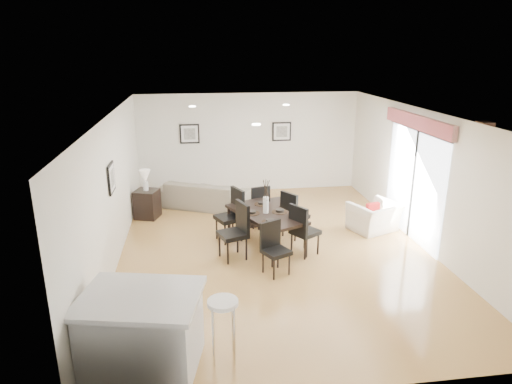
{
  "coord_description": "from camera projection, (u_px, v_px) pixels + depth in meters",
  "views": [
    {
      "loc": [
        -1.51,
        -8.21,
        3.85
      ],
      "look_at": [
        -0.31,
        0.4,
        1.09
      ],
      "focal_mm": 32.0,
      "sensor_mm": 36.0,
      "label": 1
    }
  ],
  "objects": [
    {
      "name": "ground",
      "position": [
        274.0,
        249.0,
        9.11
      ],
      "size": [
        8.0,
        8.0,
        0.0
      ],
      "primitive_type": "plane",
      "color": "tan",
      "rests_on": "ground"
    },
    {
      "name": "wall_back",
      "position": [
        249.0,
        143.0,
        12.48
      ],
      "size": [
        6.0,
        0.04,
        2.7
      ],
      "primitive_type": "cube",
      "color": "white",
      "rests_on": "ground"
    },
    {
      "name": "wall_front",
      "position": [
        340.0,
        289.0,
        4.93
      ],
      "size": [
        6.0,
        0.04,
        2.7
      ],
      "primitive_type": "cube",
      "color": "white",
      "rests_on": "ground"
    },
    {
      "name": "wall_left",
      "position": [
        113.0,
        191.0,
        8.31
      ],
      "size": [
        0.04,
        8.0,
        2.7
      ],
      "primitive_type": "cube",
      "color": "white",
      "rests_on": "ground"
    },
    {
      "name": "wall_right",
      "position": [
        423.0,
        178.0,
        9.1
      ],
      "size": [
        0.04,
        8.0,
        2.7
      ],
      "primitive_type": "cube",
      "color": "white",
      "rests_on": "ground"
    },
    {
      "name": "ceiling",
      "position": [
        276.0,
        113.0,
        8.3
      ],
      "size": [
        6.0,
        8.0,
        0.02
      ],
      "primitive_type": "cube",
      "color": "white",
      "rests_on": "wall_back"
    },
    {
      "name": "sofa",
      "position": [
        203.0,
        194.0,
        11.44
      ],
      "size": [
        2.46,
        1.76,
        0.67
      ],
      "primitive_type": "imported",
      "rotation": [
        0.0,
        0.0,
        2.72
      ],
      "color": "gray",
      "rests_on": "ground"
    },
    {
      "name": "armchair",
      "position": [
        374.0,
        217.0,
        9.95
      ],
      "size": [
        1.22,
        1.15,
        0.63
      ],
      "primitive_type": "imported",
      "rotation": [
        0.0,
        0.0,
        3.53
      ],
      "color": "white",
      "rests_on": "ground"
    },
    {
      "name": "courtyard_plant_b",
      "position": [
        506.0,
        205.0,
        10.59
      ],
      "size": [
        0.51,
        0.51,
        0.71
      ],
      "primitive_type": "imported",
      "rotation": [
        0.0,
        0.0,
        0.34
      ],
      "color": "#395524",
      "rests_on": "ground"
    },
    {
      "name": "dining_table",
      "position": [
        266.0,
        216.0,
        9.03
      ],
      "size": [
        1.53,
        1.96,
        0.73
      ],
      "rotation": [
        0.0,
        0.0,
        0.43
      ],
      "color": "black",
      "rests_on": "ground"
    },
    {
      "name": "dining_chair_wnear",
      "position": [
        237.0,
        228.0,
        8.58
      ],
      "size": [
        0.63,
        0.63,
        1.09
      ],
      "rotation": [
        0.0,
        0.0,
        -1.22
      ],
      "color": "black",
      "rests_on": "ground"
    },
    {
      "name": "dining_chair_wfar",
      "position": [
        233.0,
        212.0,
        9.41
      ],
      "size": [
        0.64,
        0.64,
        1.09
      ],
      "rotation": [
        0.0,
        0.0,
        -1.16
      ],
      "color": "black",
      "rests_on": "ground"
    },
    {
      "name": "dining_chair_enear",
      "position": [
        302.0,
        228.0,
        8.68
      ],
      "size": [
        0.64,
        0.64,
        1.03
      ],
      "rotation": [
        0.0,
        0.0,
        2.13
      ],
      "color": "black",
      "rests_on": "ground"
    },
    {
      "name": "dining_chair_efar",
      "position": [
        292.0,
        212.0,
        9.51
      ],
      "size": [
        0.63,
        0.63,
        1.01
      ],
      "rotation": [
        0.0,
        0.0,
        2.16
      ],
      "color": "black",
      "rests_on": "ground"
    },
    {
      "name": "dining_chair_head",
      "position": [
        274.0,
        245.0,
        8.03
      ],
      "size": [
        0.57,
        0.57,
        0.94
      ],
      "rotation": [
        0.0,
        0.0,
        0.45
      ],
      "color": "black",
      "rests_on": "ground"
    },
    {
      "name": "dining_chair_foot",
      "position": [
        259.0,
        204.0,
        10.09
      ],
      "size": [
        0.53,
        0.53,
        0.97
      ],
      "rotation": [
        0.0,
        0.0,
        3.39
      ],
      "color": "black",
      "rests_on": "ground"
    },
    {
      "name": "vase",
      "position": [
        266.0,
        199.0,
        8.92
      ],
      "size": [
        0.88,
        1.35,
        0.68
      ],
      "color": "white",
      "rests_on": "dining_table"
    },
    {
      "name": "coffee_table",
      "position": [
        266.0,
        212.0,
        10.57
      ],
      "size": [
        1.19,
        0.91,
        0.42
      ],
      "primitive_type": "cube",
      "rotation": [
        0.0,
        0.0,
        0.29
      ],
      "color": "black",
      "rests_on": "ground"
    },
    {
      "name": "side_table",
      "position": [
        147.0,
        204.0,
        10.71
      ],
      "size": [
        0.64,
        0.64,
        0.67
      ],
      "primitive_type": "cube",
      "rotation": [
        0.0,
        0.0,
        -0.32
      ],
      "color": "black",
      "rests_on": "ground"
    },
    {
      "name": "table_lamp",
      "position": [
        145.0,
        177.0,
        10.52
      ],
      "size": [
        0.26,
        0.26,
        0.49
      ],
      "color": "white",
      "rests_on": "side_table"
    },
    {
      "name": "cushion",
      "position": [
        373.0,
        210.0,
        9.8
      ],
      "size": [
        0.32,
        0.18,
        0.31
      ],
      "primitive_type": "cube",
      "rotation": [
        0.0,
        0.0,
        3.44
      ],
      "color": "maroon",
      "rests_on": "armchair"
    },
    {
      "name": "kitchen_island",
      "position": [
        142.0,
        331.0,
        5.61
      ],
      "size": [
        1.64,
        1.39,
        1.01
      ],
      "rotation": [
        0.0,
        0.0,
        -0.21
      ],
      "color": "silver",
      "rests_on": "ground"
    },
    {
      "name": "bar_stool",
      "position": [
        223.0,
        309.0,
        5.68
      ],
      "size": [
        0.39,
        0.39,
        0.86
      ],
      "color": "white",
      "rests_on": "ground"
    },
    {
      "name": "framed_print_back_left",
      "position": [
        190.0,
        134.0,
        12.15
      ],
      "size": [
        0.52,
        0.04,
        0.52
      ],
      "color": "black",
      "rests_on": "wall_back"
    },
    {
      "name": "framed_print_back_right",
      "position": [
        282.0,
        132.0,
        12.48
      ],
      "size": [
        0.52,
        0.04,
        0.52
      ],
      "color": "black",
      "rests_on": "wall_back"
    },
    {
      "name": "framed_print_left_wall",
      "position": [
        111.0,
        178.0,
        8.03
      ],
      "size": [
        0.04,
        0.52,
        0.52
      ],
      "rotation": [
        0.0,
        0.0,
        1.57
      ],
      "color": "black",
      "rests_on": "wall_left"
    },
    {
      "name": "sliding_door",
      "position": [
        415.0,
        160.0,
        9.28
      ],
      "size": [
        0.12,
        2.7,
        2.57
      ],
      "color": "white",
      "rests_on": "wall_right"
    }
  ]
}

